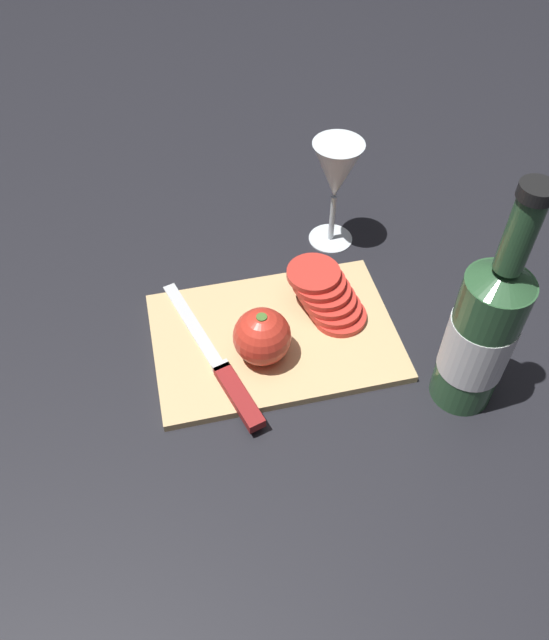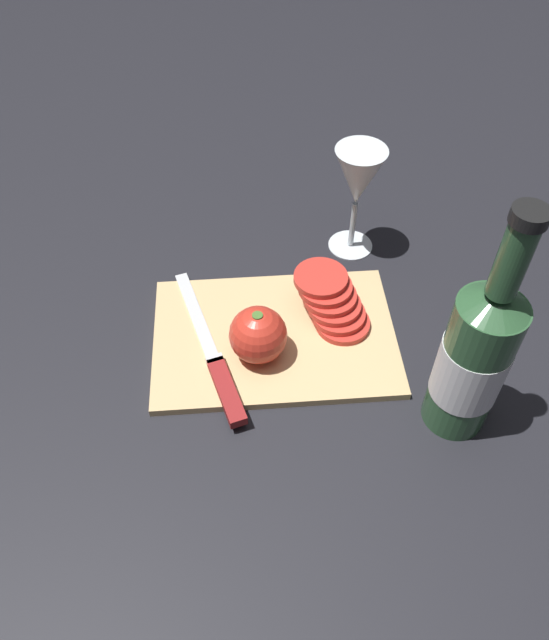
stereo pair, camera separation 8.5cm
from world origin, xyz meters
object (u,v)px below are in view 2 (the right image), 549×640
(whole_tomato, at_px, (258,335))
(knife, at_px, (221,376))
(tomato_slice_stack_near, at_px, (332,301))
(wine_bottle, at_px, (474,358))
(wine_glass, at_px, (358,182))

(whole_tomato, relative_size, knife, 0.28)
(knife, distance_m, tomato_slice_stack_near, 0.19)
(whole_tomato, bearing_deg, wine_bottle, -24.33)
(knife, bearing_deg, wine_bottle, -119.42)
(whole_tomato, height_order, knife, whole_tomato)
(wine_bottle, height_order, whole_tomato, wine_bottle)
(wine_bottle, bearing_deg, knife, 166.59)
(wine_glass, distance_m, whole_tomato, 0.28)
(wine_bottle, xyz_separation_m, knife, (-0.30, 0.07, -0.10))
(wine_bottle, relative_size, tomato_slice_stack_near, 2.71)
(knife, height_order, tomato_slice_stack_near, tomato_slice_stack_near)
(whole_tomato, distance_m, knife, 0.07)
(wine_glass, distance_m, knife, 0.35)
(wine_bottle, bearing_deg, wine_glass, 103.66)
(knife, relative_size, tomato_slice_stack_near, 2.28)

